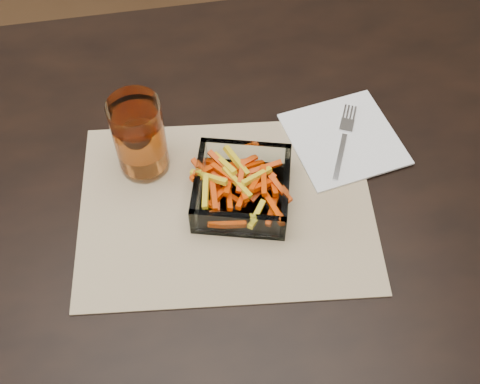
% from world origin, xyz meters
% --- Properties ---
extents(dining_table, '(1.60, 0.90, 0.75)m').
position_xyz_m(dining_table, '(0.00, 0.00, 0.66)').
color(dining_table, black).
rests_on(dining_table, ground).
extents(placemat, '(0.48, 0.38, 0.00)m').
position_xyz_m(placemat, '(0.01, -0.04, 0.75)').
color(placemat, tan).
rests_on(placemat, dining_table).
extents(glass_bowl, '(0.17, 0.17, 0.06)m').
position_xyz_m(glass_bowl, '(0.03, -0.03, 0.78)').
color(glass_bowl, white).
rests_on(glass_bowl, placemat).
extents(tumbler, '(0.08, 0.08, 0.14)m').
position_xyz_m(tumbler, '(-0.11, 0.07, 0.82)').
color(tumbler, white).
rests_on(tumbler, placemat).
extents(napkin, '(0.20, 0.20, 0.00)m').
position_xyz_m(napkin, '(0.22, 0.06, 0.76)').
color(napkin, white).
rests_on(napkin, placemat).
extents(fork, '(0.08, 0.15, 0.00)m').
position_xyz_m(fork, '(0.22, 0.06, 0.76)').
color(fork, silver).
rests_on(fork, napkin).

